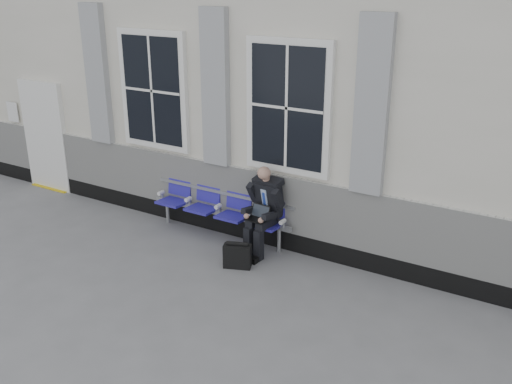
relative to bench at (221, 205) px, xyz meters
The scene contains 5 objects.
ground 1.63m from the bench, 59.51° to the right, with size 70.00×70.00×0.00m, color slate.
station_building 2.83m from the bench, 70.49° to the left, with size 14.40×4.40×4.49m.
bench is the anchor object (origin of this frame).
businessman 0.92m from the bench, ahead, with size 0.57×0.76×1.39m.
briefcase 1.18m from the bench, 43.42° to the right, with size 0.43×0.30×0.41m.
Camera 1 is at (4.10, -5.69, 4.03)m, focal length 40.00 mm.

